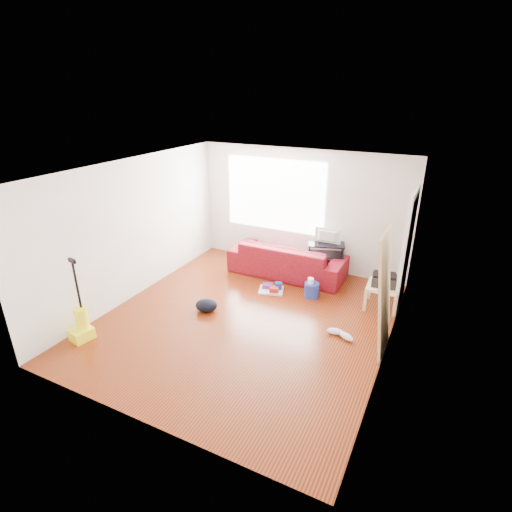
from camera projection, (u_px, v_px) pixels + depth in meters
The scene contains 13 objects.
room at pixel (253, 248), 6.30m from camera, with size 4.51×5.01×2.51m.
sofa at pixel (287, 274), 8.33m from camera, with size 2.36×0.92×0.69m, color #5E0305.
tv_stand at pixel (325, 259), 8.11m from camera, with size 0.80×0.60×0.72m.
tv at pixel (327, 236), 7.91m from camera, with size 0.53×0.07×0.30m, color black.
side_table at pixel (383, 289), 6.93m from camera, with size 0.56×0.56×0.44m.
printer at pixel (384, 280), 6.86m from camera, with size 0.45×0.36×0.21m.
bucket at pixel (311, 296), 7.43m from camera, with size 0.27×0.27×0.27m, color navy.
toilet_paper at pixel (310, 287), 7.37m from camera, with size 0.11×0.11×0.10m, color white.
cleaning_tray at pixel (272, 289), 7.61m from camera, with size 0.55×0.49×0.16m.
backpack at pixel (207, 311), 6.96m from camera, with size 0.38×0.31×0.21m, color black.
sneakers at pixel (341, 334), 6.21m from camera, with size 0.47×0.24×0.11m.
vacuum at pixel (81, 325), 6.11m from camera, with size 0.33×0.37×1.32m.
door_panel at pixel (377, 348), 5.97m from camera, with size 0.04×0.73×1.83m, color olive.
Camera 1 is at (2.72, -5.06, 3.60)m, focal length 28.00 mm.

